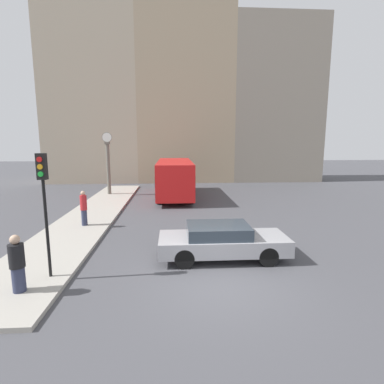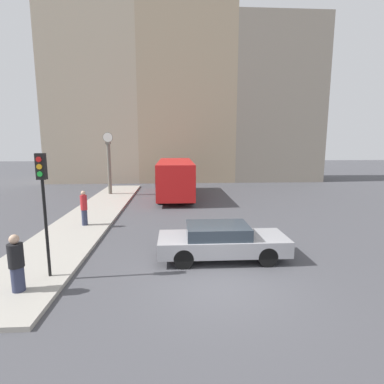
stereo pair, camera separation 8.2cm
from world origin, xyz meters
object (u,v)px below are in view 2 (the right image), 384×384
object	(u,v)px
sedan_car	(221,241)
street_clock	(109,164)
bus_distant	(175,177)
pedestrian_red_top	(84,208)
traffic_light_near	(43,190)
pedestrian_black_jacket	(16,263)

from	to	relation	value
sedan_car	street_clock	bearing A→B (deg)	116.72
sedan_car	bus_distant	bearing A→B (deg)	97.26
bus_distant	pedestrian_red_top	distance (m)	9.40
sedan_car	traffic_light_near	xyz separation A→B (m)	(-5.51, -1.41, 2.15)
bus_distant	street_clock	world-z (taller)	street_clock
pedestrian_black_jacket	traffic_light_near	bearing A→B (deg)	62.42
street_clock	pedestrian_red_top	xyz separation A→B (m)	(0.66, -9.14, -1.53)
sedan_car	pedestrian_red_top	xyz separation A→B (m)	(-6.12, 4.33, 0.33)
sedan_car	pedestrian_red_top	size ratio (longest dim) A/B	2.68
street_clock	pedestrian_black_jacket	xyz separation A→B (m)	(0.80, -15.79, -1.61)
sedan_car	bus_distant	size ratio (longest dim) A/B	0.54
traffic_light_near	pedestrian_red_top	distance (m)	6.05
traffic_light_near	street_clock	bearing A→B (deg)	94.87
bus_distant	street_clock	distance (m)	5.35
bus_distant	pedestrian_black_jacket	world-z (taller)	bus_distant
street_clock	pedestrian_red_top	world-z (taller)	street_clock
street_clock	pedestrian_red_top	bearing A→B (deg)	-85.85
pedestrian_red_top	pedestrian_black_jacket	bearing A→B (deg)	-88.86
sedan_car	traffic_light_near	size ratio (longest dim) A/B	1.23
street_clock	traffic_light_near	bearing A→B (deg)	-85.13
sedan_car	street_clock	xyz separation A→B (m)	(-6.78, 13.47, 1.87)
bus_distant	traffic_light_near	distance (m)	14.56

